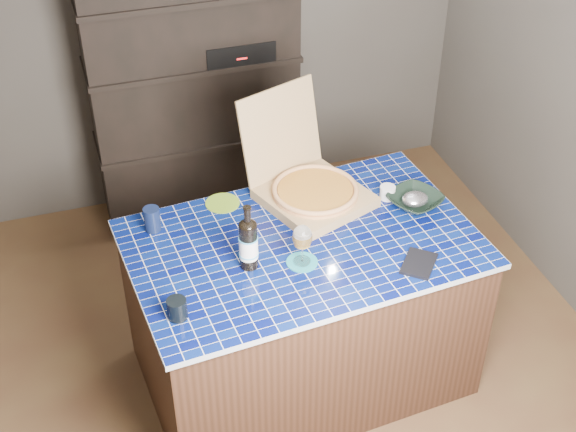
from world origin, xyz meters
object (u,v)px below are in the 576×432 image
object	(u,v)px
mead_bottle	(248,243)
bowl	(415,201)
pizza_box	(311,188)
kitchen_island	(302,310)
wine_glass	(302,238)
dvd_case	(419,264)

from	to	relation	value
mead_bottle	bowl	bearing A→B (deg)	11.85
pizza_box	bowl	size ratio (longest dim) A/B	2.72
mead_bottle	bowl	distance (m)	0.89
kitchen_island	pizza_box	bearing A→B (deg)	59.54
pizza_box	wine_glass	world-z (taller)	pizza_box
pizza_box	mead_bottle	world-z (taller)	pizza_box
kitchen_island	wine_glass	size ratio (longest dim) A/B	8.37
mead_bottle	dvd_case	xyz separation A→B (m)	(0.70, -0.22, -0.12)
kitchen_island	mead_bottle	distance (m)	0.62
pizza_box	wine_glass	distance (m)	0.48
kitchen_island	bowl	size ratio (longest dim) A/B	6.69
dvd_case	wine_glass	bearing A→B (deg)	-159.53
kitchen_island	pizza_box	size ratio (longest dim) A/B	2.46
bowl	dvd_case	bearing A→B (deg)	-112.37
pizza_box	bowl	bearing A→B (deg)	-44.66
mead_bottle	wine_glass	bearing A→B (deg)	-12.75
wine_glass	mead_bottle	bearing A→B (deg)	167.25
mead_bottle	wine_glass	distance (m)	0.23
kitchen_island	wine_glass	world-z (taller)	wine_glass
bowl	wine_glass	bearing A→B (deg)	-160.11
pizza_box	mead_bottle	bearing A→B (deg)	-157.90
mead_bottle	dvd_case	distance (m)	0.74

